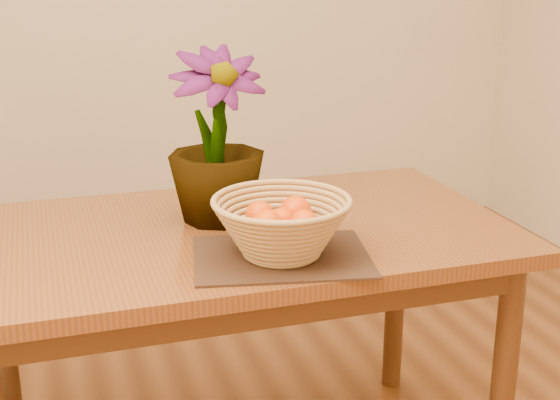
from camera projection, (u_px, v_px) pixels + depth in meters
name	position (u px, v px, depth m)	size (l,w,h in m)	color
table	(239.00, 259.00, 2.04)	(1.40, 0.80, 0.75)	brown
placemat	(282.00, 257.00, 1.81)	(0.41, 0.30, 0.01)	#331C12
wicker_basket	(282.00, 229.00, 1.79)	(0.32, 0.32, 0.13)	tan
orange_pile	(282.00, 219.00, 1.79)	(0.17, 0.16, 0.07)	#F85604
potted_plant	(216.00, 137.00, 2.00)	(0.25, 0.25, 0.45)	#204914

